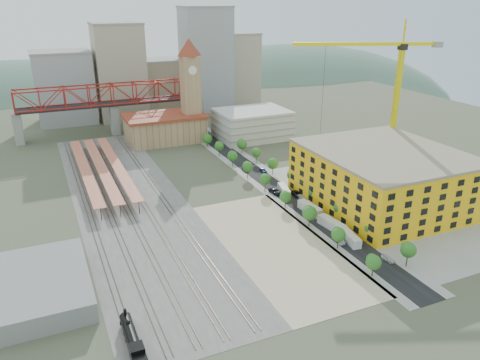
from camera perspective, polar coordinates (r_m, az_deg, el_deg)
name	(u,v)px	position (r m, az deg, el deg)	size (l,w,h in m)	color
ground	(244,202)	(160.80, 0.51, -2.65)	(400.00, 400.00, 0.00)	#474C38
ballast_strip	(129,200)	(166.62, -13.40, -2.36)	(36.00, 165.00, 0.06)	#605E59
dirt_lot	(277,245)	(133.97, 4.54, -7.93)	(28.00, 67.00, 0.06)	tan
street_asphalt	(266,180)	(179.69, 3.19, -0.01)	(12.00, 170.00, 0.06)	black
sidewalk_west	(253,182)	(177.41, 1.60, -0.28)	(3.00, 170.00, 0.04)	gray
sidewalk_east	(279,178)	(182.11, 4.73, 0.24)	(3.00, 170.00, 0.04)	gray
construction_pad	(387,202)	(168.49, 17.52, -2.53)	(50.00, 90.00, 0.06)	gray
rail_tracks	(124,200)	(166.32, -14.01, -2.42)	(26.56, 160.00, 0.18)	#382B23
platform_canopies	(101,167)	(190.03, -16.60, 1.58)	(16.00, 80.00, 4.12)	#DA7453
station_hall	(165,128)	(230.44, -9.12, 6.32)	(38.00, 24.00, 13.10)	tan
clock_tower	(190,81)	(227.50, -6.09, 11.96)	(12.00, 12.00, 52.00)	tan
parking_garage	(252,124)	(232.98, 1.49, 6.84)	(34.00, 26.00, 14.00)	silver
truss_bridge	(112,97)	(245.85, -15.29, 9.71)	(94.00, 9.60, 25.60)	gray
construction_building	(383,177)	(163.18, 17.08, 0.30)	(44.60, 50.60, 18.80)	yellow
warehouse	(40,286)	(121.46, -23.18, -11.79)	(22.00, 32.00, 5.00)	gray
street_trees	(278,189)	(171.51, 4.69, -1.13)	(15.40, 124.40, 8.00)	#2A681F
skyline	(157,75)	(287.53, -10.12, 12.52)	(133.00, 46.00, 60.00)	#9EA0A3
distant_hills	(172,167)	(432.77, -8.28, 1.57)	(647.00, 264.00, 227.00)	#4C6B59
locomotive	(134,344)	(99.41, -12.81, -18.97)	(2.70, 20.83, 5.21)	black
tower_crane	(389,82)	(186.73, 17.66, 11.29)	(51.20, 22.36, 58.19)	yellow
site_trailer_a	(350,237)	(138.46, 13.21, -6.83)	(2.56, 9.73, 2.66)	silver
site_trailer_b	(332,224)	(144.78, 11.11, -5.31)	(2.71, 10.29, 2.82)	silver
site_trailer_c	(310,208)	(153.98, 8.52, -3.46)	(2.70, 10.26, 2.81)	silver
site_trailer_d	(284,190)	(167.63, 5.39, -1.23)	(2.46, 9.33, 2.55)	silver
car_0	(340,241)	(137.44, 12.06, -7.26)	(1.60, 3.99, 1.36)	white
car_1	(339,240)	(137.57, 12.00, -7.17)	(1.67, 4.79, 1.58)	gray
car_2	(275,191)	(167.44, 4.29, -1.40)	(2.66, 5.78, 1.61)	black
car_3	(245,169)	(188.80, 0.66, 1.32)	(2.01, 4.95, 1.44)	#1A244C
car_4	(388,259)	(131.92, 17.61, -9.13)	(1.67, 4.15, 1.42)	silver
car_5	(301,197)	(163.73, 7.48, -2.11)	(1.51, 4.32, 1.42)	gray
car_6	(297,194)	(166.08, 6.95, -1.71)	(2.60, 5.64, 1.57)	black
car_7	(263,171)	(187.68, 2.86, 1.16)	(1.96, 4.83, 1.40)	navy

